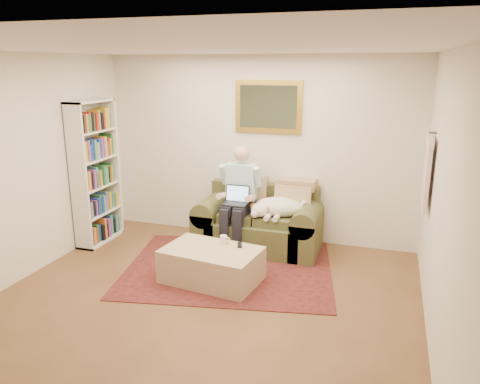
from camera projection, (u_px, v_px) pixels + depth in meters
The scene contains 12 objects.
room_shell at pixel (200, 185), 4.66m from camera, with size 4.51×5.00×2.61m.
rug at pixel (229, 268), 5.84m from camera, with size 2.51×2.01×0.01m, color black.
sofa at pixel (259, 228), 6.43m from camera, with size 1.68×0.85×1.01m.
seated_man at pixel (238, 200), 6.26m from camera, with size 0.55×0.79×1.41m, color #8CC9D8, non-canonical shape.
laptop at pixel (236, 199), 6.19m from camera, with size 0.33×0.26×0.24m.
sleeping_dog at pixel (279, 207), 6.17m from camera, with size 0.69×0.43×0.26m, color white, non-canonical shape.
ottoman at pixel (212, 265), 5.46m from camera, with size 1.10×0.70×0.40m, color tan.
coffee_mug at pixel (224, 240), 5.56m from camera, with size 0.08×0.08×0.10m, color white.
tv_remote at pixel (240, 245), 5.50m from camera, with size 0.05×0.15×0.02m, color black.
bookshelf at pixel (95, 173), 6.51m from camera, with size 0.28×0.80×2.00m, color white, non-canonical shape.
wall_mirror at pixel (268, 107), 6.40m from camera, with size 0.94×0.04×0.72m.
hanging_shirt at pixel (427, 169), 5.14m from camera, with size 0.06×0.52×0.90m, color #F9CED3, non-canonical shape.
Camera 1 is at (1.77, -3.82, 2.46)m, focal length 35.00 mm.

